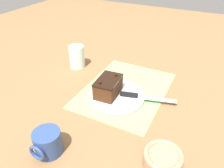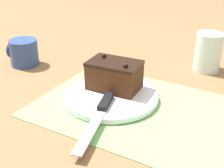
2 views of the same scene
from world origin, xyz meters
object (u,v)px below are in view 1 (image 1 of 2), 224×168
chocolate_cake (108,87)px  coffee_mug (47,143)px  serving_knife (138,96)px  drinking_glass (77,57)px  small_bowl (163,159)px  cake_plate (117,96)px

chocolate_cake → coffee_mug: chocolate_cake is taller
serving_knife → drinking_glass: drinking_glass is taller
chocolate_cake → drinking_glass: size_ratio=1.19×
drinking_glass → small_bowl: size_ratio=0.98×
cake_plate → small_bowl: small_bowl is taller
drinking_glass → chocolate_cake: bearing=58.4°
drinking_glass → small_bowl: bearing=55.3°
chocolate_cake → serving_knife: chocolate_cake is taller
serving_knife → coffee_mug: bearing=-37.0°
cake_plate → serving_knife: (-0.02, 0.09, 0.01)m
cake_plate → coffee_mug: coffee_mug is taller
small_bowl → coffee_mug: (0.11, -0.33, 0.01)m
small_bowl → coffee_mug: coffee_mug is taller
drinking_glass → coffee_mug: 0.56m
chocolate_cake → serving_knife: size_ratio=0.59×
cake_plate → small_bowl: 0.36m
small_bowl → cake_plate: bearing=-132.1°
small_bowl → coffee_mug: 0.35m
drinking_glass → coffee_mug: bearing=25.2°
small_bowl → coffee_mug: bearing=-71.1°
chocolate_cake → small_bowl: bearing=52.6°
drinking_glass → small_bowl: drinking_glass is taller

